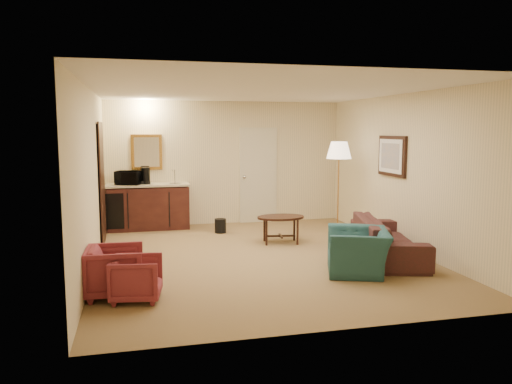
% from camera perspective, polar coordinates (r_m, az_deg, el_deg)
% --- Properties ---
extents(ground, '(6.00, 6.00, 0.00)m').
position_cam_1_polar(ground, '(7.97, 0.46, -7.44)').
color(ground, olive).
rests_on(ground, ground).
extents(room_walls, '(5.02, 6.01, 2.61)m').
position_cam_1_polar(room_walls, '(8.44, -1.44, 5.18)').
color(room_walls, beige).
rests_on(room_walls, ground).
extents(wetbar_cabinet, '(1.64, 0.58, 0.92)m').
position_cam_1_polar(wetbar_cabinet, '(10.32, -12.19, -1.63)').
color(wetbar_cabinet, '#3E1A13').
rests_on(wetbar_cabinet, ground).
extents(sofa, '(1.13, 2.18, 0.82)m').
position_cam_1_polar(sofa, '(8.13, 14.82, -4.43)').
color(sofa, black).
rests_on(sofa, ground).
extents(teal_armchair, '(0.90, 1.10, 0.83)m').
position_cam_1_polar(teal_armchair, '(7.19, 11.62, -5.81)').
color(teal_armchair, '#205151').
rests_on(teal_armchair, ground).
extents(rose_chair_near, '(0.64, 0.68, 0.68)m').
position_cam_1_polar(rose_chair_near, '(6.32, -15.79, -8.43)').
color(rose_chair_near, maroon).
rests_on(rose_chair_near, ground).
extents(rose_chair_far, '(0.60, 0.63, 0.58)m').
position_cam_1_polar(rose_chair_far, '(6.13, -13.48, -9.35)').
color(rose_chair_far, maroon).
rests_on(rose_chair_far, ground).
extents(coffee_table, '(0.91, 0.68, 0.48)m').
position_cam_1_polar(coffee_table, '(8.89, 2.84, -4.30)').
color(coffee_table, black).
rests_on(coffee_table, ground).
extents(floor_lamp, '(0.63, 0.63, 1.79)m').
position_cam_1_polar(floor_lamp, '(9.71, 9.38, 0.48)').
color(floor_lamp, '#C38B41').
rests_on(floor_lamp, ground).
extents(waste_bin, '(0.27, 0.27, 0.28)m').
position_cam_1_polar(waste_bin, '(9.79, -4.09, -3.88)').
color(waste_bin, black).
rests_on(waste_bin, ground).
extents(microwave, '(0.55, 0.41, 0.33)m').
position_cam_1_polar(microwave, '(10.21, -14.36, 1.75)').
color(microwave, black).
rests_on(microwave, wetbar_cabinet).
extents(coffee_maker, '(0.19, 0.19, 0.33)m').
position_cam_1_polar(coffee_maker, '(10.25, -12.50, 1.82)').
color(coffee_maker, black).
rests_on(coffee_maker, wetbar_cabinet).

